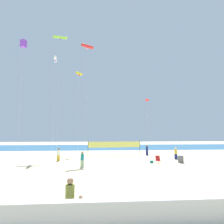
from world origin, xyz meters
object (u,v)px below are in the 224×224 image
(beachgoer_teal_shirt, at_px, (82,159))
(kite_red_diamond, at_px, (147,101))
(beachgoer_navy_shirt, at_px, (147,150))
(mother_figure, at_px, (70,197))
(beach_handbag, at_px, (152,162))
(kite_yellow_tube, at_px, (79,74))
(toddler_figure, at_px, (81,206))
(kite_violet_box, at_px, (23,44))
(folding_beach_chair, at_px, (158,159))
(kite_white_tube, at_px, (55,59))
(beachgoer_mustard_shirt, at_px, (176,153))
(beachgoer_white_shirt, at_px, (58,154))
(volleyball_net, at_px, (115,145))
(kite_red_tube, at_px, (87,47))
(kite_lime_tube, at_px, (60,38))
(trash_barrel, at_px, (181,159))

(beachgoer_teal_shirt, bearing_deg, kite_red_diamond, -129.44)
(beachgoer_navy_shirt, distance_m, kite_red_diamond, 7.91)
(mother_figure, height_order, beach_handbag, mother_figure)
(beach_handbag, distance_m, kite_yellow_tube, 21.28)
(toddler_figure, xyz_separation_m, kite_violet_box, (-11.08, 20.76, 16.96))
(kite_violet_box, bearing_deg, beachgoer_navy_shirt, 2.96)
(toddler_figure, relative_size, beach_handbag, 2.51)
(folding_beach_chair, bearing_deg, mother_figure, -160.77)
(beachgoer_teal_shirt, bearing_deg, beach_handbag, -159.12)
(folding_beach_chair, height_order, beach_handbag, folding_beach_chair)
(beach_handbag, relative_size, kite_white_tube, 0.02)
(beachgoer_mustard_shirt, height_order, beachgoer_white_shirt, beachgoer_white_shirt)
(volleyball_net, height_order, beach_handbag, volleyball_net)
(toddler_figure, relative_size, kite_red_tube, 0.06)
(kite_violet_box, relative_size, kite_lime_tube, 0.87)
(trash_barrel, bearing_deg, toddler_figure, -127.26)
(beachgoer_teal_shirt, xyz_separation_m, volleyball_net, (4.25, 9.72, 0.77))
(folding_beach_chair, xyz_separation_m, kite_red_diamond, (0.91, 7.52, 8.28))
(kite_lime_tube, bearing_deg, beachgoer_teal_shirt, -66.85)
(beachgoer_teal_shirt, relative_size, beachgoer_navy_shirt, 0.99)
(beach_handbag, xyz_separation_m, kite_violet_box, (-18.13, 6.85, 17.31))
(kite_red_tube, bearing_deg, folding_beach_chair, -34.69)
(kite_violet_box, height_order, kite_yellow_tube, kite_violet_box)
(kite_red_diamond, bearing_deg, kite_violet_box, -178.98)
(beachgoer_teal_shirt, xyz_separation_m, kite_yellow_tube, (-1.99, 14.19, 13.66))
(beachgoer_white_shirt, bearing_deg, kite_lime_tube, 63.34)
(beachgoer_teal_shirt, relative_size, trash_barrel, 1.94)
(mother_figure, height_order, beachgoer_mustard_shirt, mother_figure)
(beachgoer_teal_shirt, distance_m, kite_red_diamond, 15.44)
(kite_yellow_tube, bearing_deg, kite_white_tube, -122.18)
(mother_figure, distance_m, kite_white_tube, 25.95)
(kite_lime_tube, bearing_deg, beachgoer_navy_shirt, -9.65)
(beachgoer_mustard_shirt, height_order, kite_red_tube, kite_red_tube)
(mother_figure, relative_size, kite_red_tube, 0.10)
(beachgoer_mustard_shirt, height_order, folding_beach_chair, beachgoer_mustard_shirt)
(beachgoer_teal_shirt, distance_m, beach_handbag, 8.23)
(beachgoer_teal_shirt, bearing_deg, beachgoer_white_shirt, -47.85)
(kite_red_tube, relative_size, kite_white_tube, 1.11)
(beachgoer_white_shirt, relative_size, kite_red_tube, 0.09)
(beachgoer_white_shirt, xyz_separation_m, kite_lime_tube, (-1.93, 7.72, 19.72))
(beachgoer_navy_shirt, height_order, kite_white_tube, kite_white_tube)
(beachgoer_navy_shirt, xyz_separation_m, kite_red_tube, (-9.63, -2.12, 15.99))
(beachgoer_navy_shirt, bearing_deg, mother_figure, 1.15)
(kite_lime_tube, xyz_separation_m, kite_red_diamond, (14.84, -3.18, -11.84))
(kite_lime_tube, bearing_deg, toddler_figure, -75.65)
(beachgoer_teal_shirt, xyz_separation_m, kite_red_diamond, (9.53, 9.25, 7.88))
(beachgoer_navy_shirt, relative_size, kite_lime_tube, 0.08)
(kite_white_tube, bearing_deg, beachgoer_mustard_shirt, -13.17)
(beachgoer_mustard_shirt, distance_m, kite_white_tube, 22.88)
(volleyball_net, height_order, kite_red_diamond, kite_red_diamond)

